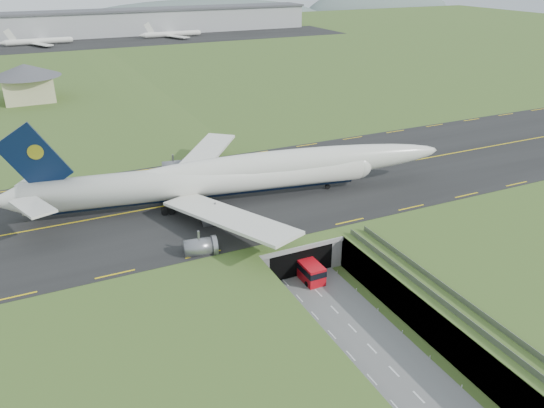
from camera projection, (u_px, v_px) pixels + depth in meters
ground at (325, 301)px, 84.65m from camera, size 900.00×900.00×0.00m
airfield_deck at (325, 285)px, 83.40m from camera, size 800.00×800.00×6.00m
trench_road at (350, 327)px, 78.45m from camera, size 12.00×75.00×0.20m
taxiway at (245, 192)px, 109.23m from camera, size 800.00×44.00×0.18m
tunnel_portal at (279, 237)px, 97.00m from camera, size 17.00×22.30×6.00m
guideway at (470, 322)px, 70.98m from camera, size 3.00×53.00×7.05m
jumbo_jet at (235, 176)px, 103.38m from camera, size 89.02×57.67×19.33m
shuttle_tram at (307, 268)px, 90.18m from camera, size 3.23×8.17×3.31m
service_building at (26, 79)px, 177.28m from camera, size 23.08×23.08×12.36m
cargo_terminal at (78, 24)px, 324.84m from camera, size 320.00×67.00×15.60m
distant_hills at (139, 27)px, 464.63m from camera, size 700.00×91.00×60.00m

